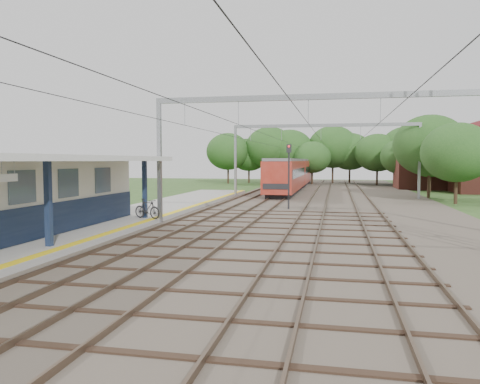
# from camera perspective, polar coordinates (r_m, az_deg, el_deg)

# --- Properties ---
(ground) EXTENTS (160.00, 160.00, 0.00)m
(ground) POSITION_cam_1_polar(r_m,az_deg,el_deg) (11.28, -13.95, -14.71)
(ground) COLOR #2D4C1E
(ground) RESTS_ON ground
(ballast_bed) EXTENTS (18.00, 90.00, 0.10)m
(ballast_bed) POSITION_cam_1_polar(r_m,az_deg,el_deg) (39.79, 10.66, -1.28)
(ballast_bed) COLOR #473D33
(ballast_bed) RESTS_ON ground
(platform) EXTENTS (5.00, 52.00, 0.35)m
(platform) POSITION_cam_1_polar(r_m,az_deg,el_deg) (26.79, -15.49, -3.56)
(platform) COLOR gray
(platform) RESTS_ON ground
(yellow_stripe) EXTENTS (0.45, 52.00, 0.01)m
(yellow_stripe) POSITION_cam_1_polar(r_m,az_deg,el_deg) (25.83, -11.04, -3.37)
(yellow_stripe) COLOR yellow
(yellow_stripe) RESTS_ON platform
(canopy) EXTENTS (6.40, 20.00, 3.44)m
(canopy) POSITION_cam_1_polar(r_m,az_deg,el_deg) (19.98, -26.92, 3.65)
(canopy) COLOR #13213D
(canopy) RESTS_ON platform
(rail_tracks) EXTENTS (11.80, 88.00, 0.15)m
(rail_tracks) POSITION_cam_1_polar(r_m,az_deg,el_deg) (39.90, 7.07, -1.05)
(rail_tracks) COLOR brown
(rail_tracks) RESTS_ON ballast_bed
(catenary_system) EXTENTS (17.22, 88.00, 7.00)m
(catenary_system) POSITION_cam_1_polar(r_m,az_deg,el_deg) (34.98, 9.62, 6.99)
(catenary_system) COLOR gray
(catenary_system) RESTS_ON ground
(tree_band) EXTENTS (31.72, 30.88, 8.82)m
(tree_band) POSITION_cam_1_polar(r_m,az_deg,el_deg) (66.77, 11.00, 4.95)
(tree_band) COLOR #382619
(tree_band) RESTS_ON ground
(house_far) EXTENTS (8.00, 6.12, 8.66)m
(house_far) POSITION_cam_1_polar(r_m,az_deg,el_deg) (62.66, 22.12, 3.27)
(house_far) COLOR brown
(house_far) RESTS_ON ground
(bicycle) EXTENTS (1.89, 1.12, 1.10)m
(bicycle) POSITION_cam_1_polar(r_m,az_deg,el_deg) (26.46, -11.25, -2.01)
(bicycle) COLOR black
(bicycle) RESTS_ON platform
(train) EXTENTS (2.79, 34.68, 3.67)m
(train) POSITION_cam_1_polar(r_m,az_deg,el_deg) (58.21, 6.57, 2.34)
(train) COLOR black
(train) RESTS_ON ballast_bed
(signal_post) EXTENTS (0.37, 0.32, 4.72)m
(signal_post) POSITION_cam_1_polar(r_m,az_deg,el_deg) (33.43, 5.97, 2.97)
(signal_post) COLOR black
(signal_post) RESTS_ON ground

